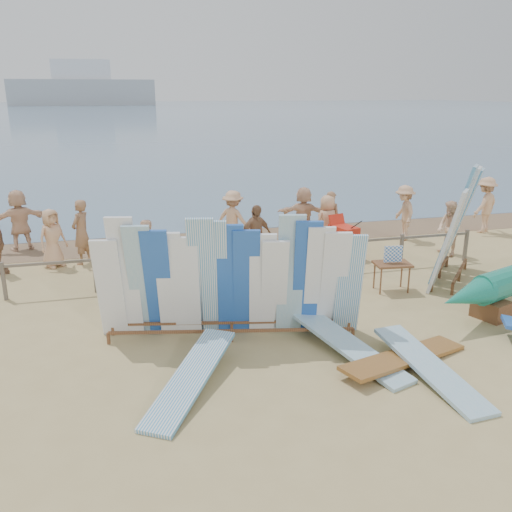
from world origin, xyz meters
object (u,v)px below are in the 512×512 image
object	(u,v)px
beachgoer_9	(404,213)
beachgoer_7	(330,220)
flat_board_c	(404,363)
beachgoer_5	(303,215)
beachgoer_1	(81,232)
beachgoer_0	(52,238)
side_surfboard_rack	(455,228)
beachgoer_extra_0	(485,205)
beach_chair_left	(249,261)
beach_chair_right	(294,250)
stroller	(343,241)
beachgoer_2	(149,250)
beachgoer_3	(233,220)
main_surfboard_rack	(230,283)
beachgoer_6	(327,222)
beachgoer_8	(449,229)
flat_board_b	(429,376)
flat_board_e	(192,389)
beachgoer_11	(19,220)
beachgoer_4	(256,236)
vendor_table	(391,276)
flat_board_a	(349,356)

from	to	relation	value
beachgoer_9	beachgoer_7	size ratio (longest dim) A/B	1.01
flat_board_c	beachgoer_7	xyz separation A→B (m)	(1.48, 7.23, 0.87)
beachgoer_5	beachgoer_1	size ratio (longest dim) A/B	0.99
beachgoer_0	flat_board_c	bearing A→B (deg)	-87.39
side_surfboard_rack	beachgoer_extra_0	bearing A→B (deg)	-1.79
beach_chair_left	beachgoer_9	bearing A→B (deg)	34.32
beachgoer_extra_0	beach_chair_right	bearing A→B (deg)	-16.96
beach_chair_left	beach_chair_right	world-z (taller)	beach_chair_right
stroller	beachgoer_5	xyz separation A→B (m)	(-0.57, 1.85, 0.40)
stroller	beachgoer_2	size ratio (longest dim) A/B	0.78
beachgoer_0	beachgoer_7	size ratio (longest dim) A/B	0.92
beachgoer_extra_0	beachgoer_3	world-z (taller)	beachgoer_extra_0
main_surfboard_rack	beach_chair_left	bearing A→B (deg)	83.46
beach_chair_left	beachgoer_5	xyz separation A→B (m)	(2.32, 2.33, 0.63)
flat_board_c	beachgoer_6	world-z (taller)	beachgoer_6
stroller	beachgoer_8	distance (m)	3.10
beachgoer_6	beachgoer_2	distance (m)	5.55
flat_board_b	beachgoer_7	bearing A→B (deg)	75.94
beachgoer_1	beachgoer_7	distance (m)	7.20
beachgoer_5	flat_board_e	bearing A→B (deg)	78.24
beachgoer_5	beachgoer_extra_0	distance (m)	6.31
main_surfboard_rack	beachgoer_11	world-z (taller)	main_surfboard_rack
beachgoer_4	beach_chair_left	bearing A→B (deg)	-152.25
beachgoer_extra_0	beachgoer_0	size ratio (longest dim) A/B	1.17
beachgoer_extra_0	beachgoer_4	xyz separation A→B (m)	(-8.37, -1.71, -0.08)
beachgoer_3	beach_chair_left	bearing A→B (deg)	129.77
side_surfboard_rack	beachgoer_2	xyz separation A→B (m)	(-7.35, 1.90, -0.57)
beachgoer_0	beachgoer_7	distance (m)	7.95
beach_chair_left	beachgoer_3	xyz separation A→B (m)	(0.04, 2.19, 0.63)
main_surfboard_rack	vendor_table	world-z (taller)	main_surfboard_rack
beach_chair_right	beachgoer_3	distance (m)	2.21
beachgoer_6	flat_board_c	bearing A→B (deg)	65.44
stroller	beachgoer_0	distance (m)	8.04
beachgoer_11	beachgoer_2	bearing A→B (deg)	115.59
flat_board_c	beach_chair_right	distance (m)	6.32
side_surfboard_rack	beachgoer_1	bearing A→B (deg)	109.97
vendor_table	beachgoer_2	size ratio (longest dim) A/B	0.72
stroller	beachgoer_3	xyz separation A→B (m)	(-2.85, 1.71, 0.40)
side_surfboard_rack	beachgoer_11	bearing A→B (deg)	105.18
flat_board_b	beachgoer_11	distance (m)	12.56
beach_chair_left	stroller	size ratio (longest dim) A/B	0.71
flat_board_a	side_surfboard_rack	bearing A→B (deg)	18.90
vendor_table	beachgoer_0	world-z (taller)	beachgoer_0
vendor_table	stroller	distance (m)	2.83
flat_board_a	beach_chair_right	size ratio (longest dim) A/B	2.85
side_surfboard_rack	flat_board_e	distance (m)	8.07
beachgoer_extra_0	beachgoer_8	size ratio (longest dim) A/B	1.17
beach_chair_right	beachgoer_1	size ratio (longest dim) A/B	0.53
main_surfboard_rack	beachgoer_8	size ratio (longest dim) A/B	3.15
stroller	beachgoer_2	xyz separation A→B (m)	(-5.49, -0.58, 0.29)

